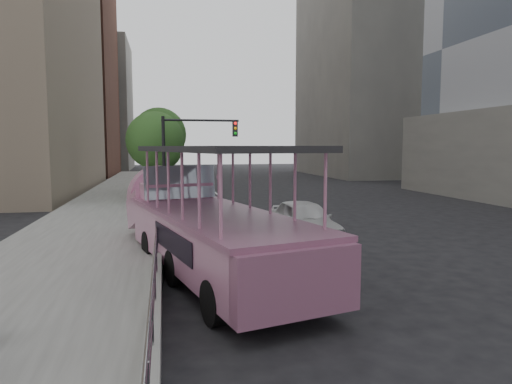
{
  "coord_description": "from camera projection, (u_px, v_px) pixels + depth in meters",
  "views": [
    {
      "loc": [
        -2.89,
        -12.64,
        3.57
      ],
      "look_at": [
        0.26,
        2.97,
        1.99
      ],
      "focal_mm": 32.0,
      "sensor_mm": 36.0,
      "label": 1
    }
  ],
  "objects": [
    {
      "name": "traffic_signal",
      "position": [
        186.0,
        148.0,
        24.76
      ],
      "size": [
        4.2,
        0.32,
        5.2
      ],
      "color": "black",
      "rests_on": "ground"
    },
    {
      "name": "street_tree_far",
      "position": [
        161.0,
        137.0,
        33.6
      ],
      "size": [
        3.97,
        3.97,
        6.45
      ],
      "color": "#3C281B",
      "rests_on": "ground"
    },
    {
      "name": "guardrail",
      "position": [
        158.0,
        223.0,
        14.47
      ],
      "size": [
        0.07,
        22.0,
        0.71
      ],
      "color": "#9F9EA2",
      "rests_on": "kerb_wall"
    },
    {
      "name": "kerb_wall",
      "position": [
        158.0,
        244.0,
        14.54
      ],
      "size": [
        0.24,
        30.0,
        0.36
      ],
      "primitive_type": "cube",
      "color": "#AEAFA9",
      "rests_on": "sidewalk"
    },
    {
      "name": "ground",
      "position": [
        267.0,
        270.0,
        13.25
      ],
      "size": [
        160.0,
        160.0,
        0.0
      ],
      "primitive_type": "plane",
      "color": "black"
    },
    {
      "name": "car",
      "position": [
        304.0,
        220.0,
        17.46
      ],
      "size": [
        2.07,
        4.6,
        1.53
      ],
      "primitive_type": "imported",
      "rotation": [
        0.0,
        0.0,
        0.06
      ],
      "color": "silver",
      "rests_on": "ground"
    },
    {
      "name": "midrise_brick",
      "position": [
        35.0,
        69.0,
        55.24
      ],
      "size": [
        18.0,
        16.0,
        26.0
      ],
      "primitive_type": "cube",
      "color": "brown",
      "rests_on": "ground"
    },
    {
      "name": "duck_boat",
      "position": [
        202.0,
        224.0,
        13.23
      ],
      "size": [
        5.14,
        11.09,
        3.59
      ],
      "color": "black",
      "rests_on": "ground"
    },
    {
      "name": "midrise_stone_a",
      "position": [
        394.0,
        48.0,
        57.75
      ],
      "size": [
        20.0,
        20.0,
        32.0
      ],
      "primitive_type": "cube",
      "color": "gray",
      "rests_on": "ground"
    },
    {
      "name": "midrise_stone_b",
      "position": [
        78.0,
        106.0,
        71.53
      ],
      "size": [
        16.0,
        14.0,
        20.0
      ],
      "primitive_type": "cube",
      "color": "gray",
      "rests_on": "ground"
    },
    {
      "name": "street_tree_near",
      "position": [
        157.0,
        143.0,
        27.75
      ],
      "size": [
        3.52,
        3.52,
        5.72
      ],
      "color": "#3C281B",
      "rests_on": "ground"
    },
    {
      "name": "parking_sign",
      "position": [
        167.0,
        186.0,
        19.92
      ],
      "size": [
        0.09,
        0.68,
        3.02
      ],
      "color": "black",
      "rests_on": "ground"
    },
    {
      "name": "sidewalk",
      "position": [
        104.0,
        218.0,
        21.85
      ],
      "size": [
        5.5,
        80.0,
        0.3
      ],
      "primitive_type": "cube",
      "color": "#9D9E98",
      "rests_on": "ground"
    }
  ]
}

